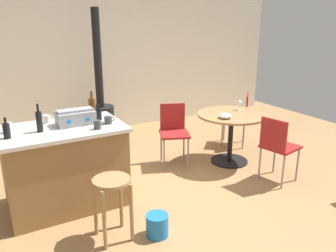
# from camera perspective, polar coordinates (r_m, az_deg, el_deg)

# --- Properties ---
(ground_plane) EXTENTS (8.80, 8.80, 0.00)m
(ground_plane) POSITION_cam_1_polar(r_m,az_deg,el_deg) (4.16, 1.11, -11.79)
(ground_plane) COLOR #A37A4C
(back_wall) EXTENTS (8.00, 0.10, 2.70)m
(back_wall) POSITION_cam_1_polar(r_m,az_deg,el_deg) (6.43, -12.74, 10.89)
(back_wall) COLOR silver
(back_wall) RESTS_ON ground_plane
(kitchen_island) EXTENTS (1.30, 0.82, 0.92)m
(kitchen_island) POSITION_cam_1_polar(r_m,az_deg,el_deg) (4.00, -16.72, -6.47)
(kitchen_island) COLOR olive
(kitchen_island) RESTS_ON ground_plane
(wooden_stool) EXTENTS (0.35, 0.35, 0.62)m
(wooden_stool) POSITION_cam_1_polar(r_m,az_deg,el_deg) (3.30, -9.28, -11.09)
(wooden_stool) COLOR #A37A4C
(wooden_stool) RESTS_ON ground_plane
(dining_table) EXTENTS (0.98, 0.98, 0.74)m
(dining_table) POSITION_cam_1_polar(r_m,az_deg,el_deg) (5.02, 10.46, 0.10)
(dining_table) COLOR black
(dining_table) RESTS_ON ground_plane
(folding_chair_near) EXTENTS (0.52, 0.52, 0.87)m
(folding_chair_near) POSITION_cam_1_polar(r_m,az_deg,el_deg) (4.91, 0.94, -0.56)
(folding_chair_near) COLOR maroon
(folding_chair_near) RESTS_ON ground_plane
(folding_chair_far) EXTENTS (0.47, 0.47, 0.87)m
(folding_chair_far) POSITION_cam_1_polar(r_m,az_deg,el_deg) (4.54, 17.76, -2.95)
(folding_chair_far) COLOR maroon
(folding_chair_far) RESTS_ON ground_plane
(folding_chair_left) EXTENTS (0.57, 0.57, 0.87)m
(folding_chair_left) POSITION_cam_1_polar(r_m,az_deg,el_deg) (5.77, 11.69, 1.84)
(folding_chair_left) COLOR maroon
(folding_chair_left) RESTS_ON ground_plane
(wood_stove) EXTENTS (0.44, 0.45, 2.21)m
(wood_stove) POSITION_cam_1_polar(r_m,az_deg,el_deg) (5.88, -11.10, 2.19)
(wood_stove) COLOR black
(wood_stove) RESTS_ON ground_plane
(toolbox) EXTENTS (0.40, 0.26, 0.17)m
(toolbox) POSITION_cam_1_polar(r_m,az_deg,el_deg) (3.89, -15.16, 1.44)
(toolbox) COLOR gray
(toolbox) RESTS_ON kitchen_island
(bottle_0) EXTENTS (0.06, 0.06, 0.30)m
(bottle_0) POSITION_cam_1_polar(r_m,az_deg,el_deg) (3.73, -20.64, 0.77)
(bottle_0) COLOR black
(bottle_0) RESTS_ON kitchen_island
(bottle_1) EXTENTS (0.07, 0.07, 0.21)m
(bottle_1) POSITION_cam_1_polar(r_m,az_deg,el_deg) (3.65, -25.28, -0.67)
(bottle_1) COLOR black
(bottle_1) RESTS_ON kitchen_island
(bottle_2) EXTENTS (0.08, 0.08, 0.31)m
(bottle_2) POSITION_cam_1_polar(r_m,az_deg,el_deg) (4.13, -12.50, 3.10)
(bottle_2) COLOR #603314
(bottle_2) RESTS_ON kitchen_island
(bottle_3) EXTENTS (0.07, 0.07, 0.19)m
(bottle_3) POSITION_cam_1_polar(r_m,az_deg,el_deg) (3.99, -11.45, 2.00)
(bottle_3) COLOR black
(bottle_3) RESTS_ON kitchen_island
(cup_0) EXTENTS (0.12, 0.08, 0.08)m
(cup_0) POSITION_cam_1_polar(r_m,az_deg,el_deg) (3.84, -9.91, 0.99)
(cup_0) COLOR #383838
(cup_0) RESTS_ON kitchen_island
(cup_1) EXTENTS (0.11, 0.08, 0.09)m
(cup_1) POSITION_cam_1_polar(r_m,az_deg,el_deg) (3.67, -11.66, 0.22)
(cup_1) COLOR #383838
(cup_1) RESTS_ON kitchen_island
(cup_2) EXTENTS (0.11, 0.08, 0.11)m
(cup_2) POSITION_cam_1_polar(r_m,az_deg,el_deg) (3.84, -24.95, -0.24)
(cup_2) COLOR white
(cup_2) RESTS_ON kitchen_island
(cup_3) EXTENTS (0.12, 0.08, 0.09)m
(cup_3) POSITION_cam_1_polar(r_m,az_deg,el_deg) (4.04, -19.54, 1.08)
(cup_3) COLOR white
(cup_3) RESTS_ON kitchen_island
(wine_glass) EXTENTS (0.07, 0.07, 0.14)m
(wine_glass) POSITION_cam_1_polar(r_m,az_deg,el_deg) (5.19, 11.88, 3.79)
(wine_glass) COLOR silver
(wine_glass) RESTS_ON dining_table
(serving_bowl) EXTENTS (0.18, 0.18, 0.07)m
(serving_bowl) POSITION_cam_1_polar(r_m,az_deg,el_deg) (4.72, 9.51, 1.68)
(serving_bowl) COLOR white
(serving_bowl) RESTS_ON dining_table
(plastic_bucket) EXTENTS (0.22, 0.22, 0.22)m
(plastic_bucket) POSITION_cam_1_polar(r_m,az_deg,el_deg) (3.47, -1.82, -16.16)
(plastic_bucket) COLOR blue
(plastic_bucket) RESTS_ON ground_plane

